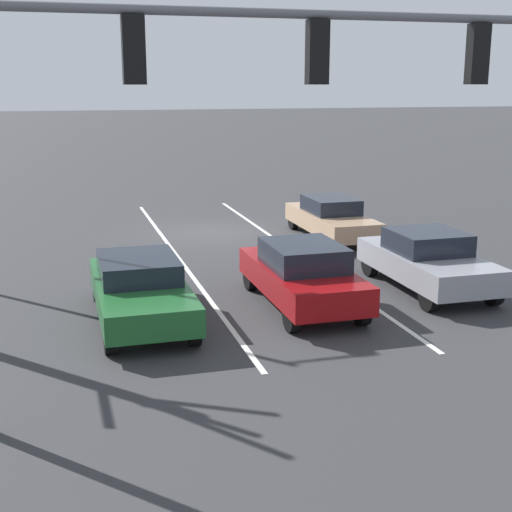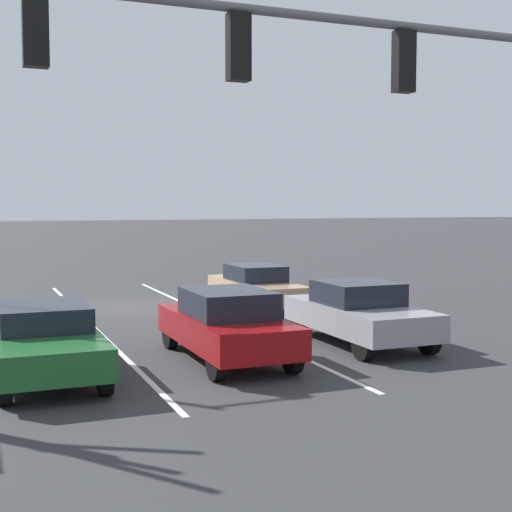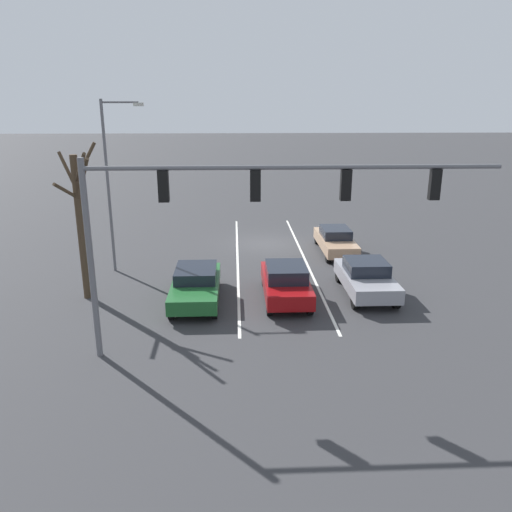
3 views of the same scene
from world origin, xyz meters
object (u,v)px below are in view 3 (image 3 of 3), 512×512
at_px(car_gray_leftlane_front, 366,277).
at_px(car_tan_leftlane_second, 335,240).
at_px(traffic_signal_gantry, 235,204).
at_px(car_darkgreen_rightlane_front, 196,284).
at_px(street_lamp_right_shoulder, 112,176).
at_px(bare_tree_near, 80,217).
at_px(car_maroon_midlane_front, 286,282).

bearing_deg(car_gray_leftlane_front, car_tan_leftlane_second, -89.36).
bearing_deg(car_gray_leftlane_front, traffic_signal_gantry, 42.35).
relative_size(car_darkgreen_rightlane_front, car_tan_leftlane_second, 1.00).
height_order(car_tan_leftlane_second, street_lamp_right_shoulder, street_lamp_right_shoulder).
xyz_separation_m(car_gray_leftlane_front, car_tan_leftlane_second, (0.07, -6.40, -0.06)).
bearing_deg(car_gray_leftlane_front, bare_tree_near, -0.13).
height_order(car_gray_leftlane_front, bare_tree_near, bare_tree_near).
height_order(traffic_signal_gantry, street_lamp_right_shoulder, street_lamp_right_shoulder).
xyz_separation_m(car_maroon_midlane_front, car_tan_leftlane_second, (-3.47, -6.89, -0.09)).
bearing_deg(car_tan_leftlane_second, car_gray_leftlane_front, 90.64).
distance_m(street_lamp_right_shoulder, bare_tree_near, 3.89).
relative_size(car_maroon_midlane_front, traffic_signal_gantry, 0.35).
bearing_deg(car_darkgreen_rightlane_front, car_tan_leftlane_second, -136.53).
relative_size(traffic_signal_gantry, bare_tree_near, 1.95).
height_order(car_gray_leftlane_front, car_tan_leftlane_second, car_gray_leftlane_front).
xyz_separation_m(car_darkgreen_rightlane_front, street_lamp_right_shoulder, (4.12, -4.17, 3.98)).
distance_m(car_darkgreen_rightlane_front, traffic_signal_gantry, 6.57).
bearing_deg(car_darkgreen_rightlane_front, street_lamp_right_shoulder, -45.32).
distance_m(car_gray_leftlane_front, car_darkgreen_rightlane_front, 7.34).
height_order(car_gray_leftlane_front, street_lamp_right_shoulder, street_lamp_right_shoulder).
bearing_deg(car_maroon_midlane_front, bare_tree_near, -3.52).
xyz_separation_m(car_gray_leftlane_front, car_darkgreen_rightlane_front, (7.32, 0.47, -0.03)).
relative_size(car_darkgreen_rightlane_front, car_maroon_midlane_front, 1.06).
xyz_separation_m(car_darkgreen_rightlane_front, traffic_signal_gantry, (-1.68, 4.67, 4.30)).
distance_m(car_gray_leftlane_front, car_tan_leftlane_second, 6.40).
distance_m(car_maroon_midlane_front, street_lamp_right_shoulder, 9.77).
height_order(car_gray_leftlane_front, traffic_signal_gantry, traffic_signal_gantry).
bearing_deg(traffic_signal_gantry, car_tan_leftlane_second, -115.75).
relative_size(car_maroon_midlane_front, street_lamp_right_shoulder, 0.55).
xyz_separation_m(car_maroon_midlane_front, bare_tree_near, (8.43, -0.52, 2.76)).
bearing_deg(bare_tree_near, street_lamp_right_shoulder, -98.22).
bearing_deg(car_tan_leftlane_second, car_maroon_midlane_front, 63.26).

